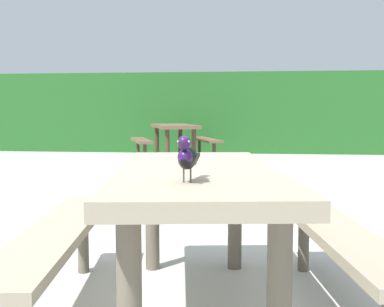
{
  "coord_description": "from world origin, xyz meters",
  "views": [
    {
      "loc": [
        0.58,
        -2.54,
        1.02
      ],
      "look_at": [
        0.34,
        -0.53,
        0.84
      ],
      "focal_mm": 45.28,
      "sensor_mm": 36.0,
      "label": 1
    }
  ],
  "objects": [
    {
      "name": "ground_plane",
      "position": [
        0.0,
        0.0,
        0.0
      ],
      "size": [
        60.0,
        60.0,
        0.0
      ],
      "primitive_type": "plane",
      "color": "#B7B5AD"
    },
    {
      "name": "hedge_wall",
      "position": [
        0.0,
        10.29,
        0.98
      ],
      "size": [
        28.0,
        2.28,
        1.96
      ],
      "primitive_type": "cube",
      "color": "#235B23",
      "rests_on": "ground"
    },
    {
      "name": "picnic_table_foreground",
      "position": [
        0.33,
        -0.19,
        0.56
      ],
      "size": [
        1.9,
        1.93,
        0.74
      ],
      "color": "gray",
      "rests_on": "ground"
    },
    {
      "name": "bird_grackle",
      "position": [
        0.34,
        -0.69,
        0.84
      ],
      "size": [
        0.08,
        0.29,
        0.18
      ],
      "color": "black",
      "rests_on": "picnic_table_foreground"
    },
    {
      "name": "picnic_table_mid_left",
      "position": [
        -0.98,
        7.54,
        0.56
      ],
      "size": [
        2.15,
        2.17,
        0.74
      ],
      "color": "brown",
      "rests_on": "ground"
    }
  ]
}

